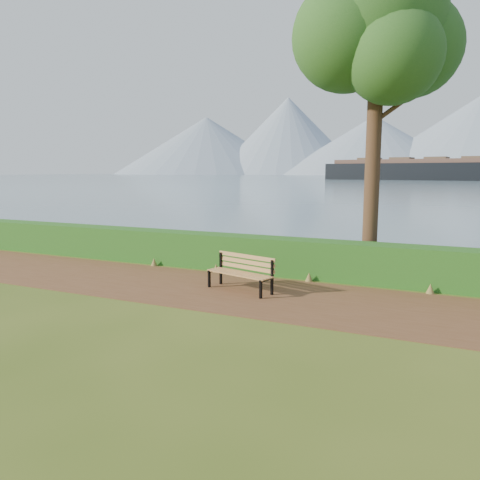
% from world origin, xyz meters
% --- Properties ---
extents(ground, '(140.00, 140.00, 0.00)m').
position_xyz_m(ground, '(0.00, 0.00, 0.00)').
color(ground, '#3B5117').
rests_on(ground, ground).
extents(path, '(40.00, 3.40, 0.01)m').
position_xyz_m(path, '(0.00, 0.30, 0.01)').
color(path, '#56341D').
rests_on(path, ground).
extents(hedge, '(32.00, 0.85, 1.00)m').
position_xyz_m(hedge, '(0.00, 2.60, 0.50)').
color(hedge, '#1D4513').
rests_on(hedge, ground).
extents(water, '(700.00, 510.00, 0.00)m').
position_xyz_m(water, '(0.00, 260.00, 0.01)').
color(water, '#45596F').
rests_on(water, ground).
extents(mountains, '(585.00, 190.00, 70.00)m').
position_xyz_m(mountains, '(-9.17, 406.05, 27.70)').
color(mountains, gray).
rests_on(mountains, ground).
extents(bench, '(1.77, 0.94, 0.85)m').
position_xyz_m(bench, '(0.41, 0.50, 0.49)').
color(bench, black).
rests_on(bench, ground).
extents(tree, '(4.23, 3.67, 8.66)m').
position_xyz_m(tree, '(2.82, 3.67, 6.43)').
color(tree, '#3B2518').
rests_on(tree, ground).
extents(cargo_ship, '(76.44, 23.15, 22.92)m').
position_xyz_m(cargo_ship, '(3.84, 152.11, 3.42)').
color(cargo_ship, black).
rests_on(cargo_ship, ground).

